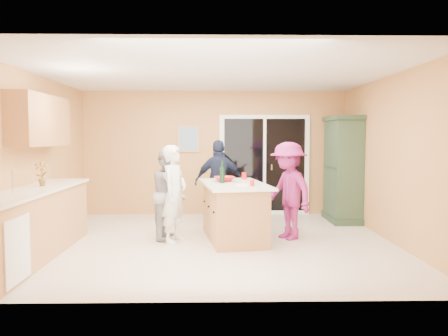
{
  "coord_description": "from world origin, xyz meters",
  "views": [
    {
      "loc": [
        0.02,
        -6.72,
        1.63
      ],
      "look_at": [
        0.15,
        0.1,
        1.15
      ],
      "focal_mm": 35.0,
      "sensor_mm": 36.0,
      "label": 1
    }
  ],
  "objects_px": {
    "green_hutch": "(343,170)",
    "woman_grey": "(169,193)",
    "woman_navy": "(219,182)",
    "kitchen_island": "(234,213)",
    "woman_magenta": "(288,191)",
    "woman_white": "(174,194)"
  },
  "relations": [
    {
      "from": "green_hutch",
      "to": "woman_grey",
      "type": "distance_m",
      "value": 3.52
    },
    {
      "from": "woman_navy",
      "to": "green_hutch",
      "type": "bearing_deg",
      "value": -179.37
    },
    {
      "from": "kitchen_island",
      "to": "green_hutch",
      "type": "bearing_deg",
      "value": 26.05
    },
    {
      "from": "green_hutch",
      "to": "woman_grey",
      "type": "bearing_deg",
      "value": -156.34
    },
    {
      "from": "woman_magenta",
      "to": "kitchen_island",
      "type": "bearing_deg",
      "value": -116.51
    },
    {
      "from": "green_hutch",
      "to": "woman_white",
      "type": "relative_size",
      "value": 1.35
    },
    {
      "from": "kitchen_island",
      "to": "woman_grey",
      "type": "distance_m",
      "value": 1.09
    },
    {
      "from": "woman_navy",
      "to": "woman_magenta",
      "type": "height_order",
      "value": "woman_navy"
    },
    {
      "from": "kitchen_island",
      "to": "woman_white",
      "type": "distance_m",
      "value": 1.0
    },
    {
      "from": "woman_magenta",
      "to": "green_hutch",
      "type": "bearing_deg",
      "value": 109.74
    },
    {
      "from": "woman_white",
      "to": "woman_magenta",
      "type": "xyz_separation_m",
      "value": [
        1.8,
        0.17,
        0.02
      ]
    },
    {
      "from": "green_hutch",
      "to": "woman_white",
      "type": "bearing_deg",
      "value": -152.05
    },
    {
      "from": "kitchen_island",
      "to": "woman_white",
      "type": "height_order",
      "value": "woman_white"
    },
    {
      "from": "woman_white",
      "to": "woman_grey",
      "type": "relative_size",
      "value": 1.03
    },
    {
      "from": "woman_navy",
      "to": "woman_grey",
      "type": "bearing_deg",
      "value": 49.73
    },
    {
      "from": "kitchen_island",
      "to": "woman_white",
      "type": "bearing_deg",
      "value": 179.53
    },
    {
      "from": "woman_navy",
      "to": "woman_magenta",
      "type": "bearing_deg",
      "value": 126.24
    },
    {
      "from": "kitchen_island",
      "to": "woman_grey",
      "type": "bearing_deg",
      "value": 165.38
    },
    {
      "from": "green_hutch",
      "to": "woman_grey",
      "type": "height_order",
      "value": "green_hutch"
    },
    {
      "from": "kitchen_island",
      "to": "woman_grey",
      "type": "xyz_separation_m",
      "value": [
        -1.04,
        0.11,
        0.31
      ]
    },
    {
      "from": "woman_grey",
      "to": "woman_magenta",
      "type": "bearing_deg",
      "value": -91.22
    },
    {
      "from": "green_hutch",
      "to": "woman_magenta",
      "type": "xyz_separation_m",
      "value": [
        -1.31,
        -1.48,
        -0.21
      ]
    }
  ]
}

